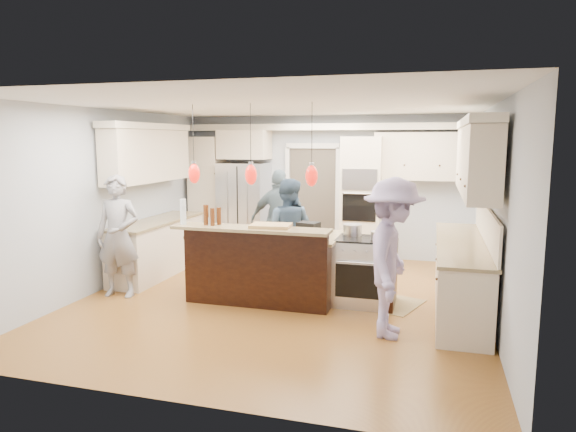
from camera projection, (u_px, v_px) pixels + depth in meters
name	position (u px, v px, depth m)	size (l,w,h in m)	color
ground_plane	(281.00, 300.00, 7.26)	(6.00, 6.00, 0.00)	#A9752E
room_shell	(281.00, 171.00, 6.99)	(5.54, 6.04, 2.72)	#B2BCC6
refrigerator	(244.00, 209.00, 10.06)	(0.90, 0.70, 1.80)	#B7B7BC
oven_column	(362.00, 200.00, 9.43)	(0.72, 0.69, 2.30)	beige
back_upper_cabinets	(285.00, 170.00, 9.84)	(5.30, 0.61, 2.54)	beige
right_counter_run	(466.00, 231.00, 6.73)	(0.64, 3.10, 2.51)	beige
left_cabinets	(154.00, 212.00, 8.53)	(0.64, 2.30, 2.51)	beige
kitchen_island	(266.00, 264.00, 7.33)	(2.10, 1.46, 1.12)	black
island_range	(365.00, 272.00, 7.02)	(0.82, 0.71, 0.92)	#B7B7BC
pendant_lights	(251.00, 174.00, 6.58)	(1.75, 0.15, 1.03)	black
person_bar_end	(118.00, 236.00, 7.33)	(0.64, 0.42, 1.76)	gray
person_far_left	(288.00, 231.00, 7.99)	(0.81, 0.63, 1.66)	#2C4057
person_far_right	(280.00, 220.00, 8.79)	(1.02, 0.43, 1.75)	#4E636E
person_range_side	(393.00, 258.00, 5.80)	(1.18, 0.68, 1.83)	#A291C3
floor_rug	(396.00, 305.00, 7.02)	(0.57, 0.84, 0.01)	#958151
water_bottle	(183.00, 212.00, 6.85)	(0.08, 0.08, 0.34)	silver
beer_bottle_a	(219.00, 216.00, 6.84)	(0.06, 0.06, 0.23)	#4B230D
beer_bottle_b	(206.00, 215.00, 6.81)	(0.07, 0.07, 0.27)	#4B230D
beer_bottle_c	(212.00, 217.00, 6.75)	(0.06, 0.06, 0.23)	#4B230D
drink_can	(210.00, 221.00, 6.78)	(0.06, 0.06, 0.11)	#B7B7BC
cutting_board	(271.00, 226.00, 6.65)	(0.51, 0.37, 0.04)	tan
pot_large	(353.00, 230.00, 7.18)	(0.26, 0.26, 0.15)	#B7B7BC
pot_small	(379.00, 235.00, 6.85)	(0.23, 0.23, 0.11)	#B7B7BC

